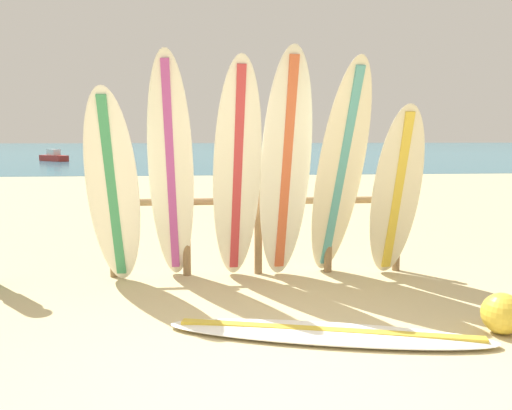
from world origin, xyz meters
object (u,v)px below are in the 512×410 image
surfboard_leaning_far_left (113,189)px  beach_ball (502,314)px  surfboard_leaning_center_left (237,173)px  surfboard_leaning_left (171,170)px  surfboard_rack (258,221)px  surfboard_leaning_center_right (340,172)px  surfboard_lying_on_sand (328,333)px  small_boat_offshore (54,157)px  surfboard_leaning_right (396,193)px  surfboard_leaning_center (286,166)px

surfboard_leaning_far_left → beach_ball: size_ratio=6.23×
surfboard_leaning_center_left → surfboard_leaning_left: bearing=172.8°
surfboard_rack → surfboard_leaning_center_right: (0.86, -0.35, 0.58)m
surfboard_lying_on_sand → small_boat_offshore: (-10.28, 29.57, 0.22)m
surfboard_leaning_right → beach_ball: 1.92m
surfboard_leaning_left → small_boat_offshore: bearing=107.8°
surfboard_leaning_center_left → surfboard_lying_on_sand: size_ratio=0.90×
surfboard_rack → surfboard_lying_on_sand: (0.37, -2.03, -0.59)m
surfboard_leaning_right → surfboard_lying_on_sand: surfboard_leaning_right is taller
surfboard_leaning_center → surfboard_leaning_right: bearing=-2.4°
surfboard_rack → surfboard_leaning_center_right: 1.09m
surfboard_leaning_center_right → small_boat_offshore: (-10.78, 27.89, -0.95)m
surfboard_leaning_center_right → beach_ball: surfboard_leaning_center_right is taller
surfboard_leaning_center → beach_ball: 2.59m
surfboard_leaning_left → beach_ball: bearing=-33.0°
surfboard_leaning_left → surfboard_leaning_right: (2.47, -0.07, -0.27)m
surfboard_leaning_center_right → surfboard_lying_on_sand: 2.11m
surfboard_lying_on_sand → small_boat_offshore: small_boat_offshore is taller
surfboard_leaning_center_left → surfboard_lying_on_sand: bearing=-69.4°
surfboard_rack → surfboard_lying_on_sand: bearing=-79.8°
surfboard_leaning_far_left → surfboard_leaning_center_left: bearing=2.6°
surfboard_rack → surfboard_leaning_right: (1.50, -0.35, 0.35)m
surfboard_rack → surfboard_lying_on_sand: surfboard_rack is taller
surfboard_lying_on_sand → surfboard_leaning_center_left: bearing=110.6°
surfboard_leaning_center_left → small_boat_offshore: surfboard_leaning_center_left is taller
surfboard_rack → surfboard_leaning_center_right: size_ratio=1.41×
surfboard_rack → surfboard_leaning_center: bearing=-47.3°
surfboard_leaning_far_left → surfboard_rack: bearing=15.2°
surfboard_leaning_left → surfboard_leaning_center: surfboard_leaning_center is taller
surfboard_leaning_left → surfboard_leaning_center_left: surfboard_leaning_left is taller
surfboard_leaning_left → surfboard_leaning_center: (1.24, -0.02, 0.03)m
surfboard_leaning_far_left → beach_ball: bearing=-26.1°
surfboard_rack → small_boat_offshore: bearing=109.8°
surfboard_leaning_center_left → beach_ball: (2.06, -1.71, -1.04)m
surfboard_leaning_left → surfboard_leaning_center_left: (0.71, -0.09, -0.03)m
surfboard_leaning_far_left → surfboard_leaning_center_right: size_ratio=0.87×
surfboard_leaning_left → surfboard_leaning_right: 2.48m
surfboard_leaning_far_left → surfboard_leaning_center_right: (2.42, 0.07, 0.16)m
surfboard_leaning_center_right → surfboard_leaning_far_left: bearing=-178.3°
surfboard_rack → small_boat_offshore: surfboard_rack is taller
surfboard_leaning_right → surfboard_leaning_center_right: bearing=-179.5°
surfboard_leaning_center_left → surfboard_leaning_center: bearing=7.5°
surfboard_leaning_center_right → small_boat_offshore: bearing=111.1°
surfboard_rack → surfboard_leaning_left: size_ratio=1.38×
surfboard_leaning_center_right → surfboard_leaning_left: bearing=177.6°
surfboard_leaning_center → surfboard_lying_on_sand: bearing=-86.8°
surfboard_rack → beach_ball: size_ratio=10.10×
surfboard_rack → surfboard_leaning_center_left: (-0.26, -0.36, 0.58)m
surfboard_leaning_center → small_boat_offshore: bearing=110.1°
surfboard_rack → surfboard_leaning_center_left: surfboard_leaning_center_left is taller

